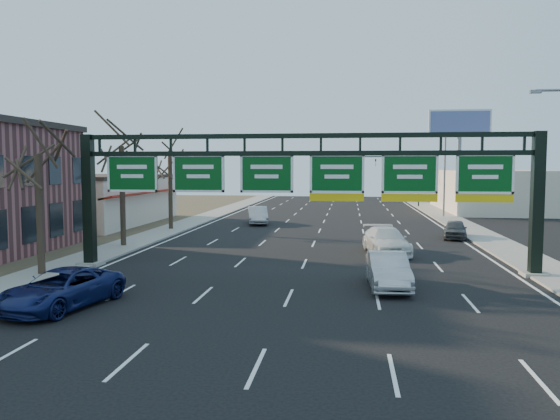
# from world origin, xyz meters

# --- Properties ---
(ground) EXTENTS (160.00, 160.00, 0.00)m
(ground) POSITION_xyz_m (0.00, 0.00, 0.00)
(ground) COLOR black
(ground) RESTS_ON ground
(sidewalk_left) EXTENTS (3.00, 120.00, 0.12)m
(sidewalk_left) POSITION_xyz_m (-12.80, 20.00, 0.06)
(sidewalk_left) COLOR gray
(sidewalk_left) RESTS_ON ground
(sidewalk_right) EXTENTS (3.00, 120.00, 0.12)m
(sidewalk_right) POSITION_xyz_m (12.80, 20.00, 0.06)
(sidewalk_right) COLOR gray
(sidewalk_right) RESTS_ON ground
(dirt_strip_left) EXTENTS (21.00, 120.00, 0.06)m
(dirt_strip_left) POSITION_xyz_m (-25.00, 20.00, 0.03)
(dirt_strip_left) COLOR #473D2B
(dirt_strip_left) RESTS_ON ground
(lane_markings) EXTENTS (21.60, 120.00, 0.01)m
(lane_markings) POSITION_xyz_m (0.00, 20.00, 0.01)
(lane_markings) COLOR white
(lane_markings) RESTS_ON ground
(sign_gantry) EXTENTS (24.60, 1.20, 7.20)m
(sign_gantry) POSITION_xyz_m (0.16, 8.00, 4.63)
(sign_gantry) COLOR black
(sign_gantry) RESTS_ON ground
(cream_strip) EXTENTS (10.90, 18.40, 4.70)m
(cream_strip) POSITION_xyz_m (-21.48, 29.00, 2.36)
(cream_strip) COLOR beige
(cream_strip) RESTS_ON ground
(building_right_distant) EXTENTS (12.00, 20.00, 5.00)m
(building_right_distant) POSITION_xyz_m (20.00, 50.00, 2.50)
(building_right_distant) COLOR beige
(building_right_distant) RESTS_ON ground
(tree_gantry) EXTENTS (3.60, 3.60, 8.48)m
(tree_gantry) POSITION_xyz_m (-12.80, 5.00, 7.11)
(tree_gantry) COLOR #2E2419
(tree_gantry) RESTS_ON sidewalk_left
(tree_mid) EXTENTS (3.60, 3.60, 9.24)m
(tree_mid) POSITION_xyz_m (-12.80, 15.00, 7.85)
(tree_mid) COLOR #2E2419
(tree_mid) RESTS_ON sidewalk_left
(tree_far) EXTENTS (3.60, 3.60, 8.86)m
(tree_far) POSITION_xyz_m (-12.80, 25.00, 7.48)
(tree_far) COLOR #2E2419
(tree_far) RESTS_ON sidewalk_left
(streetlight_far) EXTENTS (2.15, 0.22, 9.00)m
(streetlight_far) POSITION_xyz_m (12.47, 40.00, 5.08)
(streetlight_far) COLOR slate
(streetlight_far) RESTS_ON sidewalk_right
(billboard_right) EXTENTS (7.00, 0.50, 12.00)m
(billboard_right) POSITION_xyz_m (15.00, 44.98, 9.06)
(billboard_right) COLOR slate
(billboard_right) RESTS_ON ground
(traffic_signal_mast) EXTENTS (10.16, 0.54, 7.00)m
(traffic_signal_mast) POSITION_xyz_m (5.69, 55.00, 5.50)
(traffic_signal_mast) COLOR black
(traffic_signal_mast) RESTS_ON ground
(car_blue_suv) EXTENTS (3.56, 5.76, 1.49)m
(car_blue_suv) POSITION_xyz_m (-8.54, -0.73, 0.74)
(car_blue_suv) COLOR navy
(car_blue_suv) RESTS_ON ground
(car_silver_sedan) EXTENTS (1.91, 4.87, 1.58)m
(car_silver_sedan) POSITION_xyz_m (4.24, 4.40, 0.79)
(car_silver_sedan) COLOR #A6A7AB
(car_silver_sedan) RESTS_ON ground
(car_white_wagon) EXTENTS (3.11, 5.93, 1.64)m
(car_white_wagon) POSITION_xyz_m (4.80, 14.24, 0.82)
(car_white_wagon) COLOR white
(car_white_wagon) RESTS_ON ground
(car_grey_far) EXTENTS (2.37, 4.36, 1.41)m
(car_grey_far) POSITION_xyz_m (10.50, 22.27, 0.70)
(car_grey_far) COLOR #3F4244
(car_grey_far) RESTS_ON ground
(car_silver_distant) EXTENTS (2.76, 5.29, 1.66)m
(car_silver_distant) POSITION_xyz_m (-6.15, 30.75, 0.83)
(car_silver_distant) COLOR #A4A3A8
(car_silver_distant) RESTS_ON ground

